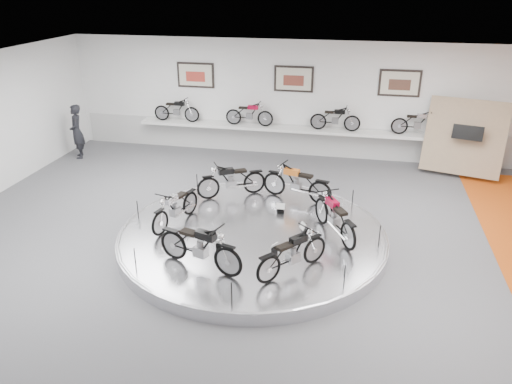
% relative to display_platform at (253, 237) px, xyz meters
% --- Properties ---
extents(floor, '(16.00, 16.00, 0.00)m').
position_rel_display_platform_xyz_m(floor, '(0.00, -0.30, -0.15)').
color(floor, '#505052').
rests_on(floor, ground).
extents(ceiling, '(16.00, 16.00, 0.00)m').
position_rel_display_platform_xyz_m(ceiling, '(0.00, -0.30, 3.85)').
color(ceiling, white).
rests_on(ceiling, wall_back).
extents(wall_back, '(16.00, 0.00, 16.00)m').
position_rel_display_platform_xyz_m(wall_back, '(0.00, 6.70, 1.85)').
color(wall_back, white).
rests_on(wall_back, floor).
extents(dado_band, '(15.68, 0.04, 1.10)m').
position_rel_display_platform_xyz_m(dado_band, '(0.00, 6.68, 0.40)').
color(dado_band, '#BCBCBA').
rests_on(dado_band, floor).
extents(display_platform, '(6.40, 6.40, 0.30)m').
position_rel_display_platform_xyz_m(display_platform, '(0.00, 0.00, 0.00)').
color(display_platform, silver).
rests_on(display_platform, floor).
extents(platform_rim, '(6.40, 6.40, 0.10)m').
position_rel_display_platform_xyz_m(platform_rim, '(0.00, 0.00, 0.12)').
color(platform_rim, '#B2B2BA').
rests_on(platform_rim, display_platform).
extents(shelf, '(11.00, 0.55, 0.10)m').
position_rel_display_platform_xyz_m(shelf, '(0.00, 6.40, 0.85)').
color(shelf, silver).
rests_on(shelf, wall_back).
extents(poster_left, '(1.35, 0.06, 0.88)m').
position_rel_display_platform_xyz_m(poster_left, '(-3.50, 6.66, 2.55)').
color(poster_left, beige).
rests_on(poster_left, wall_back).
extents(poster_center, '(1.35, 0.06, 0.88)m').
position_rel_display_platform_xyz_m(poster_center, '(0.00, 6.66, 2.55)').
color(poster_center, beige).
rests_on(poster_center, wall_back).
extents(poster_right, '(1.35, 0.06, 0.88)m').
position_rel_display_platform_xyz_m(poster_right, '(3.50, 6.66, 2.55)').
color(poster_right, beige).
rests_on(poster_right, wall_back).
extents(display_panel, '(2.56, 1.52, 2.30)m').
position_rel_display_platform_xyz_m(display_panel, '(5.60, 5.80, 1.10)').
color(display_panel, '#9B8461').
rests_on(display_panel, floor).
extents(shelf_bike_a, '(1.22, 0.43, 0.73)m').
position_rel_display_platform_xyz_m(shelf_bike_a, '(-4.20, 6.40, 1.27)').
color(shelf_bike_a, black).
rests_on(shelf_bike_a, shelf).
extents(shelf_bike_b, '(1.22, 0.43, 0.73)m').
position_rel_display_platform_xyz_m(shelf_bike_b, '(-1.50, 6.40, 1.27)').
color(shelf_bike_b, maroon).
rests_on(shelf_bike_b, shelf).
extents(shelf_bike_c, '(1.22, 0.43, 0.73)m').
position_rel_display_platform_xyz_m(shelf_bike_c, '(1.50, 6.40, 1.27)').
color(shelf_bike_c, black).
rests_on(shelf_bike_c, shelf).
extents(shelf_bike_d, '(1.22, 0.43, 0.73)m').
position_rel_display_platform_xyz_m(shelf_bike_d, '(4.20, 6.40, 1.27)').
color(shelf_bike_d, '#B8B8BD').
rests_on(shelf_bike_d, shelf).
extents(bike_a, '(1.39, 1.78, 1.01)m').
position_rel_display_platform_xyz_m(bike_a, '(1.91, 0.19, 0.65)').
color(bike_a, maroon).
rests_on(bike_a, display_platform).
extents(bike_b, '(1.80, 1.05, 1.00)m').
position_rel_display_platform_xyz_m(bike_b, '(0.78, 2.07, 0.65)').
color(bike_b, orange).
rests_on(bike_b, display_platform).
extents(bike_c, '(1.72, 1.33, 0.97)m').
position_rel_display_platform_xyz_m(bike_c, '(-1.01, 1.92, 0.64)').
color(bike_c, black).
rests_on(bike_c, display_platform).
extents(bike_d, '(0.95, 1.67, 0.93)m').
position_rel_display_platform_xyz_m(bike_d, '(-1.92, -0.01, 0.61)').
color(bike_d, '#B8B8BD').
rests_on(bike_d, display_platform).
extents(bike_e, '(1.85, 1.12, 1.02)m').
position_rel_display_platform_xyz_m(bike_e, '(-0.73, -1.79, 0.66)').
color(bike_e, black).
rests_on(bike_e, display_platform).
extents(bike_f, '(1.44, 1.56, 0.93)m').
position_rel_display_platform_xyz_m(bike_f, '(1.18, -1.59, 0.61)').
color(bike_f, black).
rests_on(bike_f, display_platform).
extents(visitor, '(0.74, 0.82, 1.88)m').
position_rel_display_platform_xyz_m(visitor, '(-7.30, 4.78, 0.79)').
color(visitor, black).
rests_on(visitor, floor).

